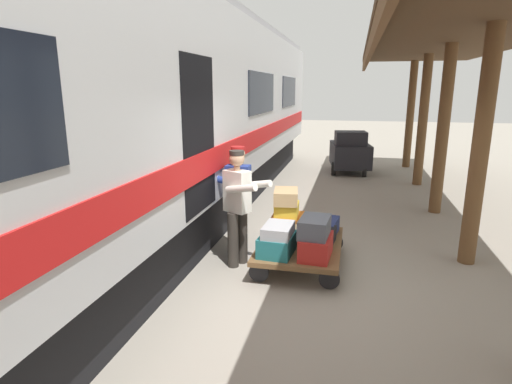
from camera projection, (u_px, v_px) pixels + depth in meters
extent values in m
plane|color=gray|center=(331.00, 289.00, 5.46)|extent=(60.00, 60.00, 0.00)
cylinder|color=brown|center=(410.00, 115.00, 13.55)|extent=(0.24, 0.24, 3.40)
cylinder|color=brown|center=(423.00, 121.00, 11.00)|extent=(0.24, 0.24, 3.40)
cylinder|color=brown|center=(443.00, 131.00, 8.45)|extent=(0.24, 0.24, 3.40)
cylinder|color=brown|center=(480.00, 150.00, 5.90)|extent=(0.24, 0.24, 3.40)
cube|color=brown|center=(379.00, 22.00, 4.59)|extent=(0.08, 19.68, 0.30)
cube|color=silver|center=(93.00, 103.00, 5.61)|extent=(3.00, 21.55, 2.90)
cube|color=black|center=(105.00, 237.00, 6.07)|extent=(2.55, 20.48, 0.90)
cube|color=red|center=(201.00, 167.00, 5.47)|extent=(0.03, 21.12, 0.36)
cube|color=black|center=(289.00, 92.00, 12.38)|extent=(0.02, 2.37, 0.84)
cube|color=black|center=(262.00, 93.00, 8.82)|extent=(0.02, 2.37, 0.84)
cube|color=black|center=(196.00, 136.00, 5.39)|extent=(0.12, 1.10, 2.00)
cube|color=brown|center=(300.00, 245.00, 6.14)|extent=(1.17, 1.72, 0.07)
cylinder|color=black|center=(329.00, 279.00, 5.43)|extent=(0.27, 0.05, 0.27)
cylinder|color=black|center=(259.00, 272.00, 5.63)|extent=(0.27, 0.05, 0.27)
cylinder|color=black|center=(335.00, 242.00, 6.73)|extent=(0.27, 0.05, 0.27)
cylinder|color=black|center=(277.00, 238.00, 6.94)|extent=(0.27, 0.05, 0.27)
cube|color=#CC6B23|center=(288.00, 223.00, 6.61)|extent=(0.50, 0.58, 0.26)
cube|color=navy|center=(321.00, 226.00, 6.49)|extent=(0.54, 0.64, 0.23)
cube|color=#AD231E|center=(316.00, 246.00, 5.59)|extent=(0.43, 0.64, 0.29)
cube|color=#1E666B|center=(277.00, 244.00, 5.71)|extent=(0.48, 0.63, 0.27)
cube|color=beige|center=(283.00, 234.00, 6.16)|extent=(0.44, 0.50, 0.22)
cube|color=black|center=(319.00, 237.00, 6.05)|extent=(0.48, 0.64, 0.22)
cube|color=#9EA0A5|center=(278.00, 230.00, 5.64)|extent=(0.39, 0.55, 0.15)
cube|color=#4C515B|center=(315.00, 227.00, 5.54)|extent=(0.41, 0.57, 0.25)
cube|color=gold|center=(287.00, 209.00, 6.54)|extent=(0.38, 0.44, 0.20)
cube|color=tan|center=(286.00, 196.00, 6.50)|extent=(0.43, 0.58, 0.21)
cylinder|color=navy|center=(240.00, 227.00, 6.62)|extent=(0.16, 0.16, 0.82)
cylinder|color=navy|center=(237.00, 231.00, 6.43)|extent=(0.16, 0.16, 0.82)
cube|color=navy|center=(238.00, 185.00, 6.36)|extent=(0.36, 0.22, 0.60)
cylinder|color=tan|center=(238.00, 163.00, 6.28)|extent=(0.09, 0.09, 0.06)
sphere|color=tan|center=(238.00, 154.00, 6.24)|extent=(0.22, 0.22, 0.22)
cylinder|color=#A51919|center=(238.00, 149.00, 6.22)|extent=(0.21, 0.21, 0.06)
cylinder|color=navy|center=(227.00, 176.00, 6.53)|extent=(0.53, 0.10, 0.21)
cylinder|color=navy|center=(221.00, 180.00, 6.23)|extent=(0.53, 0.10, 0.21)
cylinder|color=#332D28|center=(233.00, 240.00, 6.06)|extent=(0.16, 0.16, 0.82)
cylinder|color=#332D28|center=(242.00, 236.00, 6.21)|extent=(0.16, 0.16, 0.82)
cube|color=silver|center=(237.00, 191.00, 5.96)|extent=(0.42, 0.36, 0.60)
cylinder|color=tan|center=(237.00, 168.00, 5.88)|extent=(0.09, 0.09, 0.06)
sphere|color=tan|center=(237.00, 159.00, 5.85)|extent=(0.22, 0.22, 0.22)
cylinder|color=#332D28|center=(237.00, 153.00, 5.83)|extent=(0.21, 0.21, 0.06)
cylinder|color=silver|center=(241.00, 189.00, 5.68)|extent=(0.52, 0.33, 0.21)
cylinder|color=silver|center=(256.00, 185.00, 5.92)|extent=(0.52, 0.33, 0.21)
cube|color=black|center=(350.00, 155.00, 12.94)|extent=(1.34, 1.84, 0.70)
cube|color=black|center=(351.00, 140.00, 12.49)|extent=(0.99, 0.83, 0.50)
cylinder|color=black|center=(364.00, 170.00, 12.36)|extent=(0.12, 0.40, 0.40)
cylinder|color=black|center=(334.00, 169.00, 12.56)|extent=(0.12, 0.40, 0.40)
cylinder|color=black|center=(364.00, 163.00, 13.50)|extent=(0.12, 0.40, 0.40)
cylinder|color=black|center=(335.00, 162.00, 13.70)|extent=(0.12, 0.40, 0.40)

